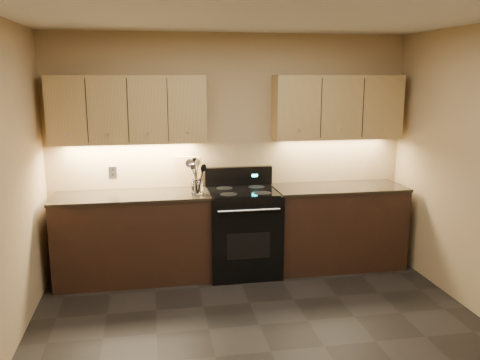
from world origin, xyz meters
TOP-DOWN VIEW (x-y plane):
  - floor at (0.00, 0.00)m, footprint 4.00×4.00m
  - ceiling at (0.00, 0.00)m, footprint 4.00×4.00m
  - wall_back at (0.00, 2.00)m, footprint 4.00×0.04m
  - counter_left at (-1.10, 1.70)m, footprint 1.62×0.62m
  - counter_right at (1.18, 1.70)m, footprint 1.46×0.62m
  - stove at (0.08, 1.68)m, footprint 0.76×0.68m
  - upper_cab_left at (-1.10, 1.85)m, footprint 1.60×0.30m
  - upper_cab_right at (1.18, 1.85)m, footprint 1.44×0.30m
  - outlet_plate at (-1.30, 1.99)m, footprint 0.08×0.01m
  - utensil_crock at (-0.42, 1.61)m, footprint 0.12×0.12m
  - cutting_board at (-0.48, 1.96)m, footprint 0.29×0.15m
  - wooden_spoon at (-0.44, 1.61)m, footprint 0.10×0.12m
  - black_spoon at (-0.42, 1.62)m, footprint 0.13×0.15m
  - black_turner at (-0.42, 1.60)m, footprint 0.11×0.17m
  - steel_spatula at (-0.39, 1.61)m, footprint 0.17×0.15m
  - steel_skimmer at (-0.38, 1.61)m, footprint 0.20×0.12m

SIDE VIEW (x-z plane):
  - floor at x=0.00m, z-range 0.00..0.00m
  - counter_left at x=-1.10m, z-range 0.00..0.93m
  - counter_right at x=1.18m, z-range 0.00..0.93m
  - stove at x=0.08m, z-range -0.09..1.05m
  - utensil_crock at x=-0.42m, z-range 0.92..1.08m
  - cutting_board at x=-0.48m, z-range 0.93..1.28m
  - black_spoon at x=-0.42m, z-range 0.94..1.27m
  - steel_spatula at x=-0.39m, z-range 0.94..1.29m
  - wooden_spoon at x=-0.44m, z-range 0.94..1.29m
  - outlet_plate at x=-1.30m, z-range 1.06..1.18m
  - steel_skimmer at x=-0.38m, z-range 0.94..1.30m
  - black_turner at x=-0.42m, z-range 0.94..1.33m
  - wall_back at x=0.00m, z-range 0.00..2.60m
  - upper_cab_left at x=-1.10m, z-range 1.45..2.15m
  - upper_cab_right at x=1.18m, z-range 1.45..2.15m
  - ceiling at x=0.00m, z-range 2.60..2.60m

